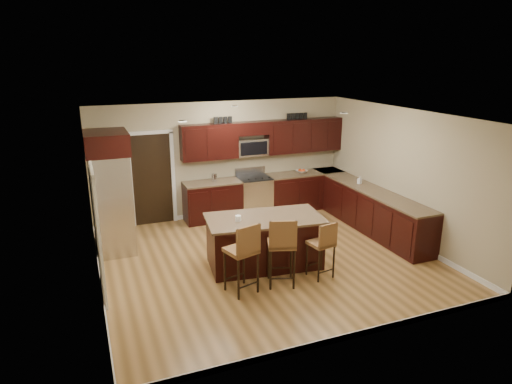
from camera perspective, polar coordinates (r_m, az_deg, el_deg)
name	(u,v)px	position (r m, az deg, el deg)	size (l,w,h in m)	color
floor	(267,259)	(8.71, 1.44, -8.38)	(6.00, 6.00, 0.00)	#A37740
ceiling	(269,116)	(7.95, 1.58, 9.52)	(6.00, 6.00, 0.00)	silver
wall_back	(222,159)	(10.73, -4.23, 4.07)	(6.00, 6.00, 0.00)	tan
wall_left	(93,211)	(7.63, -19.75, -2.22)	(5.50, 5.50, 0.00)	tan
wall_right	(404,175)	(9.76, 17.97, 2.00)	(5.50, 5.50, 0.00)	tan
base_cabinets	(320,202)	(10.54, 7.95, -1.30)	(4.02, 3.96, 0.92)	black
upper_cabinets	(266,137)	(10.83, 1.29, 6.88)	(4.00, 0.33, 0.80)	black
range	(254,196)	(10.90, -0.25, -0.46)	(0.76, 0.64, 1.11)	silver
microwave	(252,147)	(10.76, -0.56, 5.62)	(0.76, 0.31, 0.40)	silver
doorway	(152,180)	(10.44, -12.85, 1.52)	(0.85, 0.03, 2.06)	black
pantry_door	(97,237)	(7.45, -19.25, -5.31)	(0.03, 0.80, 2.04)	white
letter_decor	(261,118)	(10.71, 0.59, 9.23)	(2.20, 0.03, 0.15)	black
island	(264,243)	(8.33, 1.05, -6.36)	(2.19, 1.33, 0.92)	black
stool_left	(244,251)	(7.24, -1.56, -7.32)	(0.55, 0.55, 1.20)	brown
stool_mid	(282,244)	(7.48, 3.26, -6.54)	(0.57, 0.57, 1.20)	brown
stool_right	(323,243)	(7.86, 8.41, -6.39)	(0.44, 0.44, 1.02)	brown
refrigerator	(111,192)	(9.13, -17.70, 0.05)	(0.79, 1.03, 2.35)	silver
floor_mat	(229,227)	(10.23, -3.36, -4.42)	(0.89, 0.59, 0.01)	brown
fruit_bowl	(302,171)	(11.27, 5.72, 2.57)	(0.27, 0.27, 0.07)	silver
soap_bottle	(360,180)	(10.50, 12.83, 1.49)	(0.08, 0.08, 0.17)	#B2B2B2
canister_tall	(214,178)	(10.45, -5.25, 1.79)	(0.12, 0.12, 0.18)	silver
canister_short	(214,179)	(10.46, -5.22, 1.69)	(0.11, 0.11, 0.14)	silver
island_jar	(238,218)	(7.96, -2.26, -3.30)	(0.10, 0.10, 0.10)	white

